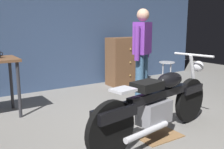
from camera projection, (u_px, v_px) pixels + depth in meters
name	position (u px, v px, depth m)	size (l,w,h in m)	color
ground_plane	(139.00, 130.00, 3.44)	(12.00, 12.00, 0.00)	gray
back_wall	(57.00, 17.00, 5.44)	(8.00, 0.12, 3.10)	#384C70
motorcycle	(158.00, 103.00, 3.17)	(2.17, 0.72, 1.00)	black
person_standing	(142.00, 51.00, 4.58)	(0.51, 0.38, 1.67)	#3B6083
shop_stool	(167.00, 69.00, 5.28)	(0.32, 0.32, 0.64)	#B2B2B7
wooden_dresser	(124.00, 61.00, 5.98)	(0.80, 0.47, 1.10)	brown
drip_tray	(158.00, 135.00, 3.27)	(0.56, 0.40, 0.01)	olive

